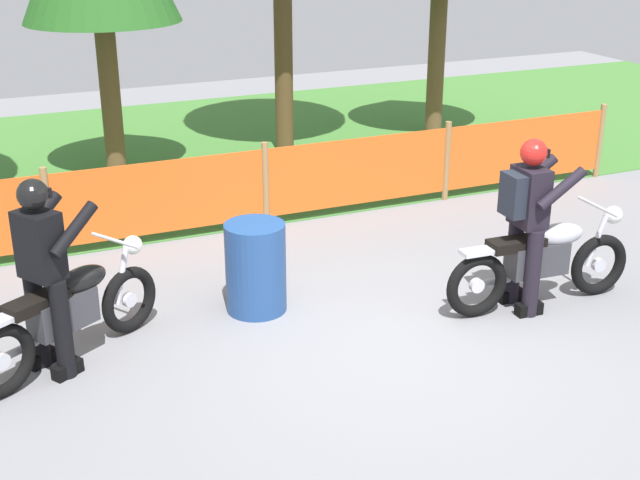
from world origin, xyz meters
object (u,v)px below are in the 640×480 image
Objects in this scene: motorcycle_lead at (69,312)px; rider_trailing at (527,216)px; motorcycle_trailing at (542,261)px; rider_lead at (44,270)px; oil_drum at (256,267)px.

motorcycle_lead is 4.21m from rider_trailing.
rider_lead is at bearing 175.21° from motorcycle_trailing.
motorcycle_lead is 4.40m from motorcycle_trailing.
motorcycle_trailing is (4.34, -0.70, 0.01)m from motorcycle_lead.
rider_lead reaches higher than oil_drum.
rider_lead reaches higher than motorcycle_lead.
motorcycle_lead is at bearing -170.46° from oil_drum.
oil_drum is (-2.57, 1.00, -0.02)m from motorcycle_trailing.
rider_lead reaches higher than motorcycle_trailing.
rider_trailing reaches higher than oil_drum.
motorcycle_trailing is 2.75m from oil_drum.
motorcycle_trailing is 1.20× the size of rider_trailing.
rider_trailing is 1.92× the size of oil_drum.
rider_trailing is at bearing -22.92° from oil_drum.
rider_lead is 1.92× the size of oil_drum.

